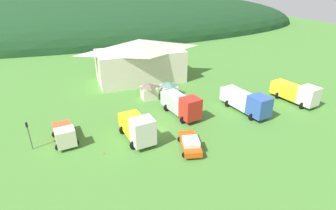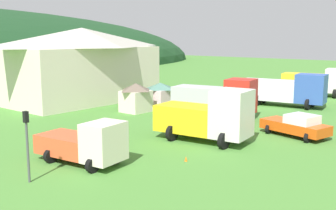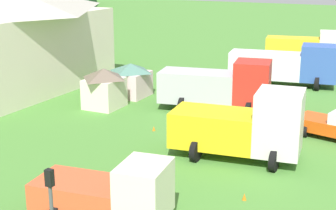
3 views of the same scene
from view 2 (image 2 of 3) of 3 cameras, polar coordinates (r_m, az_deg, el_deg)
ground_plane at (r=31.11m, az=6.51°, el=-3.69°), size 200.00×200.00×0.00m
depot_building at (r=45.79m, az=-11.81°, el=5.66°), size 17.31×8.95×8.03m
play_shed_cream at (r=38.81m, az=-4.53°, el=1.11°), size 2.67×2.42×2.74m
play_shed_pink at (r=41.30m, az=-1.09°, el=1.47°), size 2.80×2.56×2.50m
light_truck_cream at (r=23.35m, az=-11.36°, el=-5.25°), size 3.07×5.55×2.53m
flatbed_truck_yellow at (r=27.71m, az=5.82°, el=-1.54°), size 3.86×6.78×3.68m
crane_truck_red at (r=36.27m, az=6.96°, el=1.04°), size 4.05×7.66×3.52m
box_truck_blue at (r=43.49m, az=16.27°, el=2.12°), size 4.01×8.74×3.41m
heavy_rig_striped at (r=52.30m, az=20.25°, el=3.09°), size 4.06×7.85×3.36m
service_pickup_orange at (r=30.59m, az=17.52°, el=-2.72°), size 3.13×5.16×1.66m
traffic_light_west at (r=20.96m, az=-19.13°, el=-4.44°), size 0.20×0.32×3.57m
traffic_cone_near_pickup at (r=33.28m, az=-1.38°, el=-2.76°), size 0.36×0.36×0.55m
traffic_cone_mid_row at (r=23.72m, az=2.52°, el=-7.87°), size 0.36×0.36×0.60m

